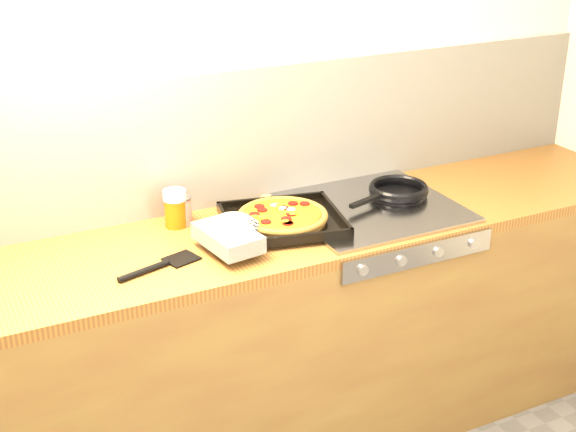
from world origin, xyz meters
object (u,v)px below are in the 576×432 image
tomato_can (182,210)px  pizza_on_tray (267,222)px  juice_glass (175,208)px  frying_pan (397,191)px

tomato_can → pizza_on_tray: bearing=-41.6°
juice_glass → pizza_on_tray: bearing=-37.3°
pizza_on_tray → juice_glass: 0.33m
frying_pan → tomato_can: tomato_can is taller
frying_pan → juice_glass: (-0.83, 0.14, 0.03)m
pizza_on_tray → tomato_can: 0.31m
pizza_on_tray → juice_glass: juice_glass is taller
pizza_on_tray → juice_glass: bearing=142.7°
pizza_on_tray → juice_glass: (-0.26, 0.20, 0.02)m
frying_pan → tomato_can: bearing=169.6°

